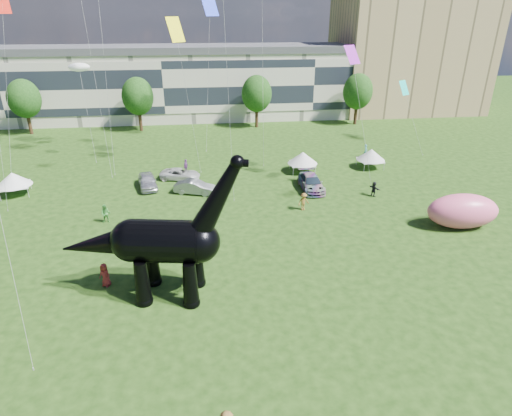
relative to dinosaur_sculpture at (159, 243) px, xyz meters
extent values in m
plane|color=#16330C|center=(4.73, -4.93, -4.13)|extent=(220.00, 220.00, 0.00)
cube|color=beige|center=(-3.27, 57.07, 1.87)|extent=(78.00, 11.00, 12.00)
cube|color=tan|center=(44.73, 60.07, 6.87)|extent=(28.00, 18.00, 22.00)
cylinder|color=#382314|center=(-25.27, 48.07, -2.53)|extent=(0.56, 0.56, 3.20)
ellipsoid|color=#14380F|center=(-25.27, 48.07, 2.19)|extent=(5.20, 5.20, 6.24)
cylinder|color=#382314|center=(-7.27, 48.07, -2.53)|extent=(0.56, 0.56, 3.20)
ellipsoid|color=#14380F|center=(-7.27, 48.07, 2.19)|extent=(5.20, 5.20, 6.24)
cylinder|color=#382314|center=(12.73, 48.07, -2.53)|extent=(0.56, 0.56, 3.20)
ellipsoid|color=#14380F|center=(12.73, 48.07, 2.19)|extent=(5.20, 5.20, 6.24)
cylinder|color=#382314|center=(30.73, 48.07, -2.53)|extent=(0.56, 0.56, 3.20)
ellipsoid|color=#14380F|center=(30.73, 48.07, 2.19)|extent=(5.20, 5.20, 6.24)
cone|color=black|center=(-1.27, -1.01, -2.47)|extent=(1.33, 1.33, 3.32)
sphere|color=black|center=(-1.27, -1.01, -3.93)|extent=(1.22, 1.22, 1.22)
cone|color=black|center=(-0.84, 1.39, -2.47)|extent=(1.33, 1.33, 3.32)
sphere|color=black|center=(-0.84, 1.39, -3.93)|extent=(1.22, 1.22, 1.22)
cone|color=black|center=(2.01, -1.59, -2.47)|extent=(1.33, 1.33, 3.32)
sphere|color=black|center=(2.01, -1.59, -3.93)|extent=(1.22, 1.22, 1.22)
cone|color=black|center=(2.43, 0.81, -2.47)|extent=(1.33, 1.33, 3.32)
sphere|color=black|center=(2.43, 0.81, -3.93)|extent=(1.22, 1.22, 1.22)
cylinder|color=black|center=(0.47, -0.08, 0.19)|extent=(5.10, 3.75, 2.99)
sphere|color=black|center=(-1.82, 0.32, 0.19)|extent=(2.99, 2.99, 2.99)
sphere|color=black|center=(2.76, -0.49, 0.19)|extent=(2.88, 2.88, 2.88)
cone|color=black|center=(4.09, -0.72, 3.39)|extent=(4.40, 2.36, 5.86)
sphere|color=black|center=(5.42, -0.96, 5.94)|extent=(0.93, 0.93, 0.93)
cylinder|color=black|center=(5.75, -1.01, 5.88)|extent=(0.85, 0.61, 0.49)
cone|color=black|center=(-4.07, 0.72, -0.18)|extent=(6.17, 3.31, 3.25)
imported|color=silver|center=(-3.33, 20.99, -3.31)|extent=(2.88, 5.11, 1.64)
imported|color=gray|center=(2.15, 18.57, -3.37)|extent=(4.90, 3.00, 1.52)
imported|color=silver|center=(0.30, 23.34, -3.46)|extent=(5.20, 3.33, 1.33)
imported|color=#595960|center=(15.31, 18.21, -3.30)|extent=(2.34, 5.73, 1.66)
cube|color=silver|center=(15.62, 24.20, -3.05)|extent=(3.08, 3.08, 0.12)
cone|color=silver|center=(15.62, 24.20, -2.26)|extent=(3.90, 3.90, 1.48)
cylinder|color=#999999|center=(14.18, 22.88, -3.59)|extent=(0.06, 0.06, 1.08)
cylinder|color=#999999|center=(16.94, 22.76, -3.59)|extent=(0.06, 0.06, 1.08)
cylinder|color=#999999|center=(14.30, 25.64, -3.59)|extent=(0.06, 0.06, 1.08)
cylinder|color=#999999|center=(17.06, 25.52, -3.59)|extent=(0.06, 0.06, 1.08)
cube|color=silver|center=(24.74, 24.61, -3.08)|extent=(2.95, 2.95, 0.11)
cone|color=silver|center=(24.74, 24.61, -2.32)|extent=(3.74, 3.74, 1.43)
cylinder|color=#999999|center=(23.45, 23.23, -3.61)|extent=(0.06, 0.06, 1.05)
cylinder|color=#999999|center=(26.12, 23.32, -3.61)|extent=(0.06, 0.06, 1.05)
cylinder|color=#999999|center=(23.36, 25.89, -3.61)|extent=(0.06, 0.06, 1.05)
cylinder|color=#999999|center=(26.03, 25.98, -3.61)|extent=(0.06, 0.06, 1.05)
cube|color=white|center=(-17.69, 20.69, -3.05)|extent=(3.58, 3.58, 0.12)
cone|color=white|center=(-17.69, 20.69, -2.26)|extent=(4.54, 4.54, 1.48)
cylinder|color=#999999|center=(-18.69, 19.02, -3.59)|extent=(0.06, 0.06, 1.08)
cylinder|color=#999999|center=(-16.02, 19.68, -3.59)|extent=(0.06, 0.06, 1.08)
cylinder|color=#999999|center=(-19.36, 21.69, -3.59)|extent=(0.06, 0.06, 1.08)
cylinder|color=#999999|center=(-16.69, 22.36, -3.59)|extent=(0.06, 0.06, 1.08)
ellipsoid|color=#FE6393|center=(27.07, 7.27, -2.48)|extent=(6.88, 3.89, 3.31)
imported|color=maroon|center=(-4.34, 1.49, -3.20)|extent=(1.08, 0.95, 1.86)
imported|color=brown|center=(13.19, 12.82, -3.20)|extent=(1.36, 1.03, 1.87)
imported|color=#317C77|center=(25.67, 28.86, -3.19)|extent=(0.78, 0.82, 1.88)
imported|color=#3D8D38|center=(-6.32, 12.30, -3.19)|extent=(0.93, 0.74, 1.88)
imported|color=#6B3679|center=(0.96, 25.36, -3.20)|extent=(0.79, 1.18, 1.86)
imported|color=black|center=(21.73, 15.53, -3.29)|extent=(1.10, 1.62, 1.68)
plane|color=red|center=(-17.80, 28.63, 15.28)|extent=(1.91, 1.57, 2.05)
ellipsoid|color=white|center=(-13.52, 38.97, 7.40)|extent=(2.69, 3.23, 1.16)
plane|color=#1634ED|center=(5.18, 41.20, 15.20)|extent=(3.24, 2.57, 2.58)
plane|color=purple|center=(19.84, 21.20, 10.24)|extent=(2.54, 2.11, 1.89)
plane|color=#0DC5B0|center=(33.60, 36.38, 4.09)|extent=(2.49, 2.11, 2.05)
plane|color=#FFF715|center=(0.68, 29.68, 12.54)|extent=(2.76, 2.85, 2.82)
camera|label=1|loc=(3.50, -26.23, 14.43)|focal=30.00mm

